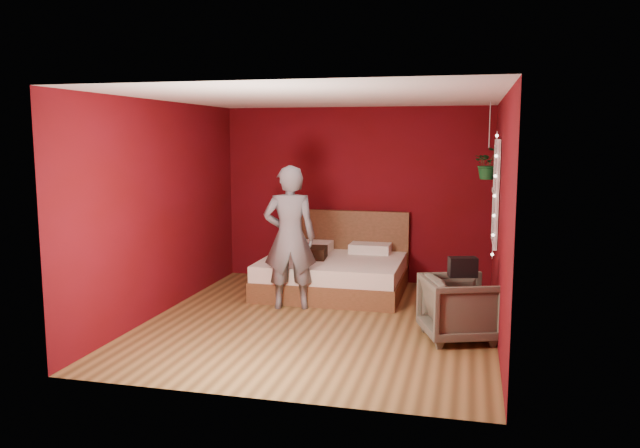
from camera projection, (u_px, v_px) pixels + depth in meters
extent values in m
plane|color=olive|center=(320.00, 322.00, 7.36)|extent=(4.50, 4.50, 0.00)
cube|color=#5B0912|center=(356.00, 195.00, 9.35)|extent=(4.00, 0.02, 2.60)
cube|color=#5B0912|center=(254.00, 245.00, 5.00)|extent=(4.00, 0.02, 2.60)
cube|color=#5B0912|center=(162.00, 208.00, 7.65)|extent=(0.02, 4.50, 2.60)
cube|color=#5B0912|center=(502.00, 218.00, 6.70)|extent=(0.02, 4.50, 2.60)
cube|color=white|center=(320.00, 97.00, 6.99)|extent=(4.00, 4.50, 0.02)
cube|color=white|center=(496.00, 192.00, 7.55)|extent=(0.04, 0.97, 1.27)
cube|color=black|center=(494.00, 192.00, 7.55)|extent=(0.02, 0.85, 1.15)
cube|color=white|center=(494.00, 192.00, 7.55)|extent=(0.03, 0.05, 1.15)
cube|color=white|center=(494.00, 192.00, 7.55)|extent=(0.03, 0.85, 0.05)
cylinder|color=silver|center=(495.00, 196.00, 7.05)|extent=(0.01, 0.01, 1.45)
sphere|color=#FFF2CC|center=(492.00, 254.00, 7.15)|extent=(0.04, 0.04, 0.04)
sphere|color=#FFF2CC|center=(493.00, 235.00, 7.11)|extent=(0.04, 0.04, 0.04)
sphere|color=#FFF2CC|center=(494.00, 216.00, 7.08)|extent=(0.04, 0.04, 0.04)
sphere|color=#FFF2CC|center=(495.00, 196.00, 7.05)|extent=(0.04, 0.04, 0.04)
sphere|color=#FFF2CC|center=(495.00, 176.00, 7.02)|extent=(0.04, 0.04, 0.04)
sphere|color=#FFF2CC|center=(496.00, 156.00, 6.99)|extent=(0.04, 0.04, 0.04)
sphere|color=#FFF2CC|center=(497.00, 136.00, 6.96)|extent=(0.04, 0.04, 0.04)
cube|color=brown|center=(332.00, 283.00, 8.70)|extent=(1.94, 1.65, 0.27)
cube|color=white|center=(333.00, 266.00, 8.66)|extent=(1.90, 1.62, 0.21)
cube|color=brown|center=(344.00, 246.00, 9.40)|extent=(1.94, 0.08, 1.07)
cube|color=white|center=(312.00, 246.00, 9.27)|extent=(0.58, 0.37, 0.14)
cube|color=white|center=(370.00, 248.00, 9.07)|extent=(0.58, 0.37, 0.14)
imported|color=slate|center=(290.00, 237.00, 7.83)|extent=(0.75, 0.60, 1.82)
imported|color=#5A5547|center=(459.00, 308.00, 6.67)|extent=(0.96, 0.94, 0.69)
cube|color=black|center=(463.00, 267.00, 6.61)|extent=(0.32, 0.22, 0.21)
cube|color=black|center=(311.00, 253.00, 8.67)|extent=(0.48, 0.48, 0.15)
cylinder|color=silver|center=(490.00, 125.00, 7.87)|extent=(0.01, 0.01, 0.57)
imported|color=#1A5E26|center=(488.00, 164.00, 7.94)|extent=(0.42, 0.38, 0.40)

